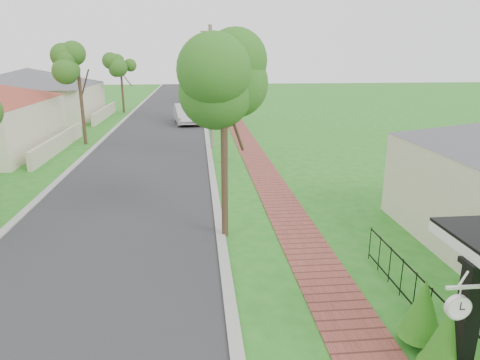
{
  "coord_description": "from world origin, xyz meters",
  "views": [
    {
      "loc": [
        -0.01,
        -6.99,
        5.81
      ],
      "look_at": [
        1.43,
        7.47,
        1.5
      ],
      "focal_mm": 32.0,
      "sensor_mm": 36.0,
      "label": 1
    }
  ],
  "objects_px": {
    "porch_post": "(465,333)",
    "utility_pole": "(211,87)",
    "parked_car_white": "(186,114)",
    "parked_car_red": "(195,116)",
    "near_tree": "(224,86)",
    "station_clock": "(459,306)"
  },
  "relations": [
    {
      "from": "utility_pole",
      "to": "station_clock",
      "type": "distance_m",
      "value": 21.71
    },
    {
      "from": "near_tree",
      "to": "station_clock",
      "type": "bearing_deg",
      "value": -66.51
    },
    {
      "from": "parked_car_white",
      "to": "parked_car_red",
      "type": "bearing_deg",
      "value": -24.27
    },
    {
      "from": "porch_post",
      "to": "utility_pole",
      "type": "relative_size",
      "value": 0.34
    },
    {
      "from": "porch_post",
      "to": "utility_pole",
      "type": "height_order",
      "value": "utility_pole"
    },
    {
      "from": "parked_car_red",
      "to": "parked_car_white",
      "type": "relative_size",
      "value": 0.83
    },
    {
      "from": "parked_car_red",
      "to": "utility_pole",
      "type": "height_order",
      "value": "utility_pole"
    },
    {
      "from": "near_tree",
      "to": "utility_pole",
      "type": "distance_m",
      "value": 13.95
    },
    {
      "from": "station_clock",
      "to": "parked_car_red",
      "type": "bearing_deg",
      "value": 97.77
    },
    {
      "from": "porch_post",
      "to": "near_tree",
      "type": "xyz_separation_m",
      "value": [
        -3.75,
        7.1,
        3.74
      ]
    },
    {
      "from": "utility_pole",
      "to": "station_clock",
      "type": "xyz_separation_m",
      "value": [
        3.16,
        -21.4,
        -1.84
      ]
    },
    {
      "from": "parked_car_white",
      "to": "utility_pole",
      "type": "bearing_deg",
      "value": -86.79
    },
    {
      "from": "porch_post",
      "to": "near_tree",
      "type": "height_order",
      "value": "near_tree"
    },
    {
      "from": "porch_post",
      "to": "parked_car_white",
      "type": "height_order",
      "value": "porch_post"
    },
    {
      "from": "station_clock",
      "to": "parked_car_white",
      "type": "bearing_deg",
      "value": 99.14
    },
    {
      "from": "porch_post",
      "to": "near_tree",
      "type": "relative_size",
      "value": 0.41
    },
    {
      "from": "porch_post",
      "to": "station_clock",
      "type": "distance_m",
      "value": 1.04
    },
    {
      "from": "porch_post",
      "to": "parked_car_red",
      "type": "bearing_deg",
      "value": 98.77
    },
    {
      "from": "parked_car_red",
      "to": "utility_pole",
      "type": "xyz_separation_m",
      "value": [
        1.1,
        -9.8,
        3.09
      ]
    },
    {
      "from": "parked_car_red",
      "to": "near_tree",
      "type": "distance_m",
      "value": 24.09
    },
    {
      "from": "parked_car_white",
      "to": "station_clock",
      "type": "distance_m",
      "value": 31.86
    },
    {
      "from": "utility_pole",
      "to": "near_tree",
      "type": "bearing_deg",
      "value": -90.41
    }
  ]
}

